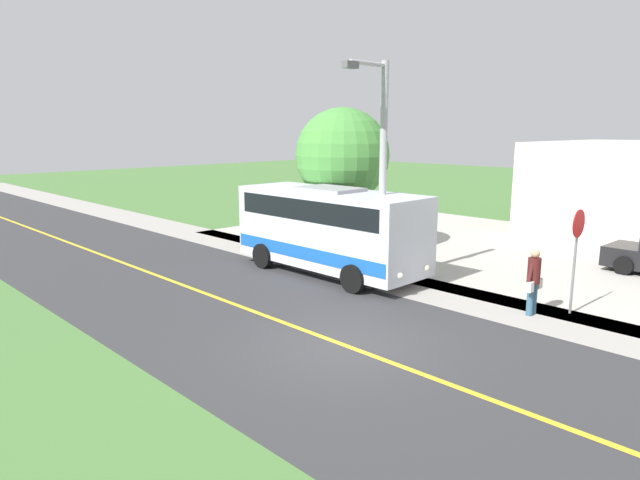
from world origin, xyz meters
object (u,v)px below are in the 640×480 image
at_px(shuttle_bus_front, 330,227).
at_px(stop_sign, 577,243).
at_px(pedestrian_with_bags, 533,279).
at_px(street_light_pole, 380,162).
at_px(tree_curbside, 342,156).

xyz_separation_m(shuttle_bus_front, stop_sign, (-1.58, 7.70, 0.31)).
relative_size(pedestrian_with_bags, street_light_pole, 0.26).
xyz_separation_m(stop_sign, street_light_pole, (1.24, -5.79, 1.96)).
bearing_deg(tree_curbside, stop_sign, 82.46).
distance_m(stop_sign, tree_curbside, 10.10).
distance_m(shuttle_bus_front, tree_curbside, 4.24).
distance_m(shuttle_bus_front, pedestrian_with_bags, 7.05).
relative_size(shuttle_bus_front, pedestrian_with_bags, 3.96).
bearing_deg(street_light_pole, pedestrian_with_bags, 94.27).
height_order(pedestrian_with_bags, stop_sign, stop_sign).
bearing_deg(tree_curbside, street_light_pole, 57.85).
height_order(stop_sign, street_light_pole, street_light_pole).
relative_size(pedestrian_with_bags, tree_curbside, 0.31).
xyz_separation_m(shuttle_bus_front, street_light_pole, (-0.35, 1.91, 2.27)).
distance_m(pedestrian_with_bags, stop_sign, 1.48).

